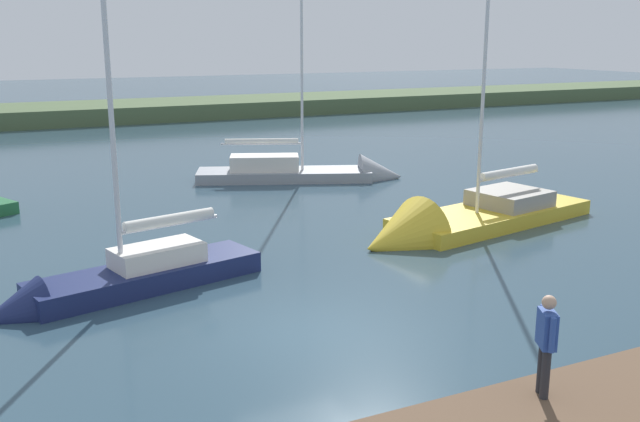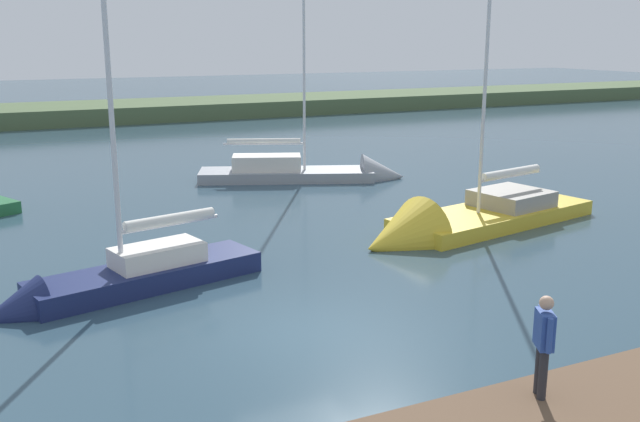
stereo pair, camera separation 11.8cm
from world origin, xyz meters
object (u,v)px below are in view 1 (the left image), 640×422
(person_on_dock, at_px, (546,339))
(sailboat_far_left, at_px, (453,227))
(sailboat_behind_pier, at_px, (118,287))
(sailboat_mid_channel, at_px, (316,175))

(person_on_dock, bearing_deg, sailboat_far_left, 87.60)
(sailboat_far_left, relative_size, person_on_dock, 5.77)
(sailboat_behind_pier, height_order, sailboat_far_left, sailboat_far_left)
(sailboat_mid_channel, height_order, person_on_dock, sailboat_mid_channel)
(sailboat_mid_channel, bearing_deg, sailboat_far_left, -66.84)
(sailboat_far_left, xyz_separation_m, person_on_dock, (5.75, 10.23, 1.33))
(sailboat_behind_pier, xyz_separation_m, sailboat_far_left, (-10.68, -1.08, 0.02))
(sailboat_behind_pier, xyz_separation_m, sailboat_mid_channel, (-10.49, -10.79, 0.05))
(sailboat_far_left, xyz_separation_m, sailboat_mid_channel, (0.19, -9.71, 0.03))
(sailboat_behind_pier, height_order, sailboat_mid_channel, sailboat_mid_channel)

